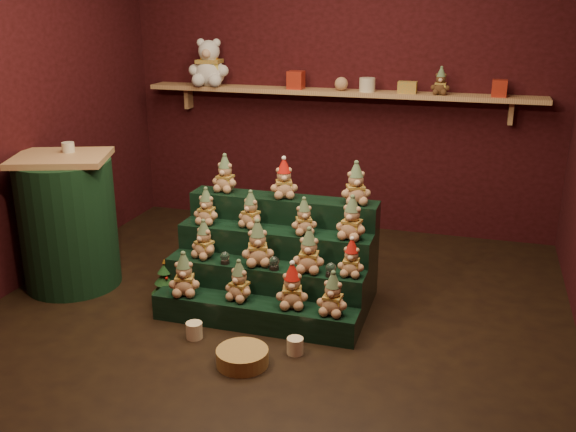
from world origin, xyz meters
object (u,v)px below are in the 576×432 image
(riser_tier_front, at_px, (254,314))
(snow_globe_a, at_px, (225,258))
(snow_globe_c, at_px, (331,270))
(side_table, at_px, (68,222))
(mug_right, at_px, (295,346))
(mug_left, at_px, (194,330))
(wicker_basket, at_px, (242,357))
(white_bear, at_px, (209,56))
(mini_christmas_tree, at_px, (166,283))
(snow_globe_b, at_px, (274,263))
(brown_bear, at_px, (441,81))

(riser_tier_front, height_order, snow_globe_a, snow_globe_a)
(snow_globe_c, relative_size, side_table, 0.09)
(mug_right, bearing_deg, mug_left, -179.70)
(snow_globe_c, relative_size, wicker_basket, 0.30)
(mug_right, bearing_deg, white_bear, 123.36)
(snow_globe_a, xyz_separation_m, mug_right, (0.62, -0.42, -0.35))
(mug_left, bearing_deg, riser_tier_front, 39.00)
(snow_globe_c, bearing_deg, mini_christmas_tree, -178.24)
(snow_globe_a, distance_m, snow_globe_b, 0.36)
(mini_christmas_tree, relative_size, mug_right, 3.43)
(wicker_basket, relative_size, brown_bear, 1.40)
(snow_globe_a, relative_size, snow_globe_c, 0.91)
(mug_left, height_order, wicker_basket, mug_left)
(snow_globe_b, xyz_separation_m, snow_globe_c, (0.39, 0.00, 0.00))
(snow_globe_c, bearing_deg, mug_left, -152.37)
(mini_christmas_tree, bearing_deg, snow_globe_c, 1.76)
(riser_tier_front, relative_size, snow_globe_c, 14.66)
(riser_tier_front, bearing_deg, mini_christmas_tree, 170.19)
(brown_bear, bearing_deg, snow_globe_a, -122.60)
(mug_left, xyz_separation_m, wicker_basket, (0.41, -0.21, -0.00))
(mug_right, bearing_deg, mini_christmas_tree, 160.54)
(white_bear, bearing_deg, mug_right, -63.00)
(mug_left, bearing_deg, mini_christmas_tree, 135.82)
(snow_globe_a, relative_size, wicker_basket, 0.28)
(snow_globe_a, distance_m, side_table, 1.31)
(mug_right, bearing_deg, side_table, 165.27)
(mug_left, bearing_deg, snow_globe_b, 45.67)
(side_table, bearing_deg, white_bear, 56.91)
(riser_tier_front, bearing_deg, brown_bear, 64.50)
(mini_christmas_tree, relative_size, wicker_basket, 1.13)
(brown_bear, bearing_deg, mug_left, -118.57)
(riser_tier_front, xyz_separation_m, snow_globe_a, (-0.27, 0.16, 0.31))
(snow_globe_b, relative_size, mug_left, 0.87)
(riser_tier_front, bearing_deg, side_table, 170.90)
(side_table, relative_size, mug_right, 9.81)
(mini_christmas_tree, bearing_deg, mug_right, -19.46)
(snow_globe_c, height_order, side_table, side_table)
(riser_tier_front, relative_size, white_bear, 2.59)
(snow_globe_a, relative_size, mug_right, 0.84)
(snow_globe_b, xyz_separation_m, wicker_basket, (0.00, -0.63, -0.36))
(snow_globe_b, xyz_separation_m, side_table, (-1.66, 0.09, 0.10))
(side_table, distance_m, mini_christmas_tree, 0.92)
(mini_christmas_tree, relative_size, brown_bear, 1.58)
(snow_globe_b, height_order, side_table, side_table)
(mug_left, relative_size, wicker_basket, 0.34)
(riser_tier_front, xyz_separation_m, brown_bear, (0.97, 2.04, 1.34))
(mug_left, bearing_deg, snow_globe_a, 82.61)
(snow_globe_a, height_order, side_table, side_table)
(side_table, bearing_deg, riser_tier_front, -29.14)
(snow_globe_c, distance_m, wicker_basket, 0.82)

